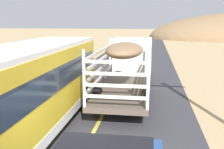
% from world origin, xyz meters
% --- Properties ---
extents(livestock_truck, '(2.53, 9.70, 3.02)m').
position_xyz_m(livestock_truck, '(0.75, 9.99, 1.79)').
color(livestock_truck, silver).
rests_on(livestock_truck, road_surface).
extents(bus, '(2.54, 10.00, 3.21)m').
position_xyz_m(bus, '(-2.21, 2.76, 1.75)').
color(bus, gold).
rests_on(bus, road_surface).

